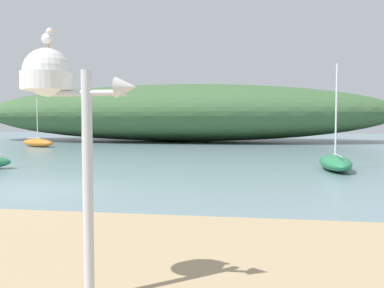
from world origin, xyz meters
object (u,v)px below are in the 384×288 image
at_px(sailboat_far_left, 38,143).
at_px(sailboat_inner_mooring, 335,162).
at_px(mast_structure, 57,91).
at_px(seagull_on_radar, 47,37).

bearing_deg(sailboat_far_left, sailboat_inner_mooring, -30.92).
relative_size(mast_structure, sailboat_far_left, 0.70).
bearing_deg(seagull_on_radar, sailboat_far_left, 119.84).
bearing_deg(seagull_on_radar, mast_structure, 5.47).
height_order(seagull_on_radar, sailboat_far_left, sailboat_far_left).
distance_m(sailboat_inner_mooring, sailboat_far_left, 25.53).
height_order(mast_structure, sailboat_inner_mooring, sailboat_inner_mooring).
height_order(sailboat_inner_mooring, sailboat_far_left, sailboat_inner_mooring).
bearing_deg(sailboat_inner_mooring, mast_structure, -111.80).
xyz_separation_m(mast_structure, sailboat_far_left, (-16.04, 27.78, -2.24)).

